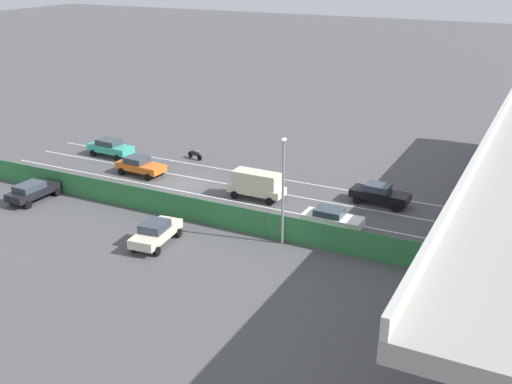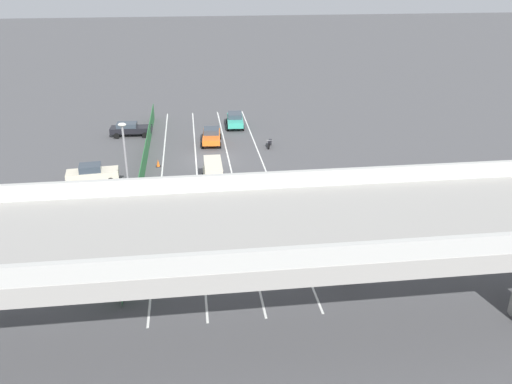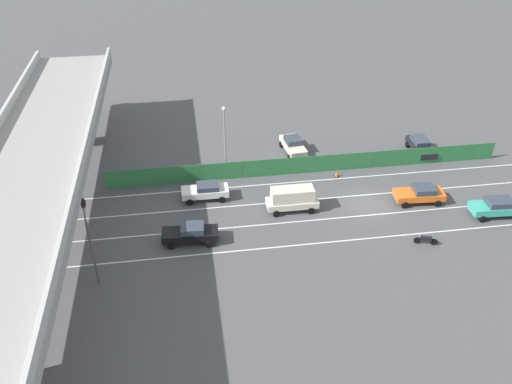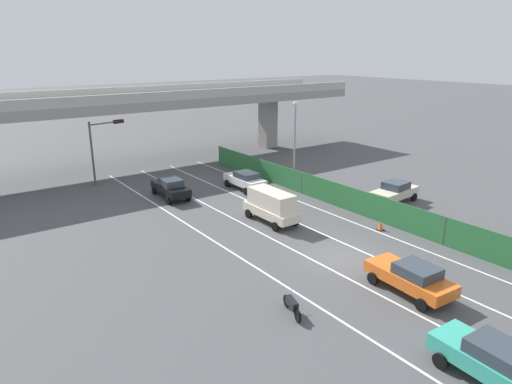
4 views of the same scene
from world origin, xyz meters
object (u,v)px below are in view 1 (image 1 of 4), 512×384
at_px(car_hatchback_white, 332,218).
at_px(car_taxi_orange, 140,165).
at_px(motorcycle, 195,154).
at_px(parked_sedan_cream, 156,232).
at_px(parked_sedan_dark, 33,190).
at_px(car_taxi_teal, 110,147).
at_px(car_van_cream, 256,184).
at_px(traffic_cone, 164,204).
at_px(traffic_light, 488,159).
at_px(street_lamp, 283,181).
at_px(car_sedan_black, 379,194).

xyz_separation_m(car_hatchback_white, car_taxi_orange, (-3.45, -19.61, 0.00)).
relative_size(motorcycle, parked_sedan_cream, 0.40).
bearing_deg(parked_sedan_dark, car_taxi_teal, -170.58).
xyz_separation_m(car_van_cream, traffic_cone, (5.05, -5.62, -0.96)).
bearing_deg(car_taxi_teal, traffic_light, 94.36).
bearing_deg(street_lamp, parked_sedan_dark, -84.97).
bearing_deg(traffic_light, car_taxi_orange, -78.71).
distance_m(car_hatchback_white, traffic_cone, 13.40).
relative_size(car_van_cream, car_sedan_black, 0.98).
bearing_deg(car_van_cream, motorcycle, -123.20).
xyz_separation_m(car_hatchback_white, parked_sedan_dark, (5.52, -23.49, -0.01)).
height_order(car_hatchback_white, motorcycle, car_hatchback_white).
bearing_deg(parked_sedan_dark, street_lamp, 95.03).
distance_m(motorcycle, traffic_cone, 12.38).
height_order(car_hatchback_white, traffic_light, traffic_light).
xyz_separation_m(car_hatchback_white, street_lamp, (3.65, -2.27, 3.67)).
relative_size(car_taxi_teal, car_sedan_black, 0.99).
bearing_deg(car_van_cream, car_taxi_teal, -101.20).
bearing_deg(car_taxi_orange, car_sedan_black, 97.66).
bearing_deg(street_lamp, car_hatchback_white, 148.06).
xyz_separation_m(traffic_light, traffic_cone, (11.23, -22.35, -3.74)).
xyz_separation_m(parked_sedan_cream, traffic_cone, (-5.64, -3.28, -0.59)).
xyz_separation_m(motorcycle, parked_sedan_dark, (15.06, -5.89, 0.42)).
relative_size(car_hatchback_white, parked_sedan_cream, 0.93).
bearing_deg(traffic_cone, traffic_light, 116.67).
bearing_deg(car_taxi_teal, motorcycle, 110.81).
bearing_deg(car_hatchback_white, car_van_cream, -111.53).
distance_m(car_sedan_black, street_lamp, 11.32).
xyz_separation_m(car_hatchback_white, parked_sedan_cream, (7.68, -9.96, 0.02)).
bearing_deg(traffic_light, car_sedan_black, -68.91).
xyz_separation_m(car_taxi_orange, parked_sedan_cream, (11.13, 9.65, 0.02)).
height_order(car_hatchback_white, traffic_cone, car_hatchback_white).
relative_size(car_sedan_black, parked_sedan_cream, 1.02).
bearing_deg(traffic_cone, motorcycle, -159.33).
bearing_deg(traffic_light, car_van_cream, -69.72).
distance_m(car_van_cream, car_taxi_teal, 18.23).
distance_m(car_sedan_black, motorcycle, 19.56).
distance_m(traffic_light, street_lamp, 17.16).
bearing_deg(motorcycle, car_hatchback_white, 61.54).
height_order(car_van_cream, motorcycle, car_van_cream).
bearing_deg(car_taxi_teal, parked_sedan_dark, 9.42).
xyz_separation_m(traffic_light, street_lamp, (12.83, -11.39, 0.50)).
height_order(parked_sedan_dark, traffic_light, traffic_light).
distance_m(car_taxi_teal, parked_sedan_dark, 12.22).
relative_size(car_van_cream, parked_sedan_dark, 1.00).
height_order(parked_sedan_dark, traffic_cone, parked_sedan_dark).
xyz_separation_m(motorcycle, traffic_light, (0.36, 26.72, 3.61)).
distance_m(car_taxi_teal, street_lamp, 25.62).
xyz_separation_m(parked_sedan_dark, street_lamp, (-1.87, 21.22, 3.68)).
relative_size(car_taxi_orange, parked_sedan_cream, 0.99).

